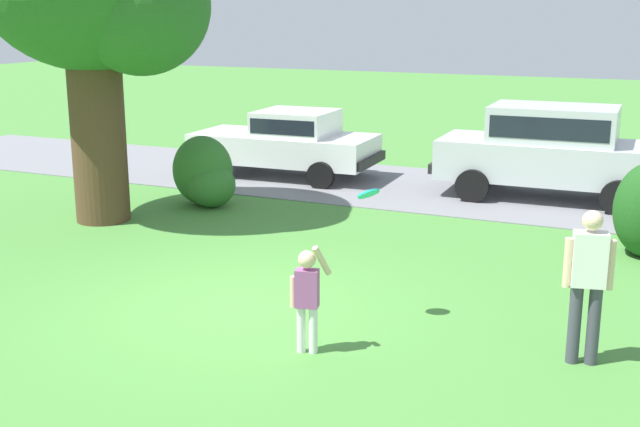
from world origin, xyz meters
TOP-DOWN VIEW (x-y plane):
  - ground_plane at (0.00, 0.00)m, footprint 80.00×80.00m
  - driveway_strip at (0.00, 7.99)m, footprint 28.00×4.40m
  - shrub_near_tree at (-3.43, 4.77)m, footprint 1.37×1.20m
  - parked_sedan at (-3.19, 7.97)m, footprint 4.47×2.23m
  - parked_suv at (2.74, 8.15)m, footprint 4.75×2.19m
  - child_thrower at (1.49, -0.93)m, footprint 0.42×0.33m
  - frisbee at (1.76, 0.24)m, footprint 0.29×0.28m
  - adult_onlooker at (4.37, 0.05)m, footprint 0.52×0.30m

SIDE VIEW (x-z plane):
  - ground_plane at x=0.00m, z-range 0.00..0.00m
  - driveway_strip at x=0.00m, z-range 0.00..0.02m
  - shrub_near_tree at x=-3.43m, z-range -0.08..1.30m
  - child_thrower at x=1.49m, z-range 0.07..1.36m
  - parked_sedan at x=-3.19m, z-range 0.07..1.63m
  - adult_onlooker at x=4.37m, z-range 0.11..1.85m
  - parked_suv at x=2.74m, z-range 0.12..2.04m
  - frisbee at x=1.76m, z-range 1.53..1.75m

